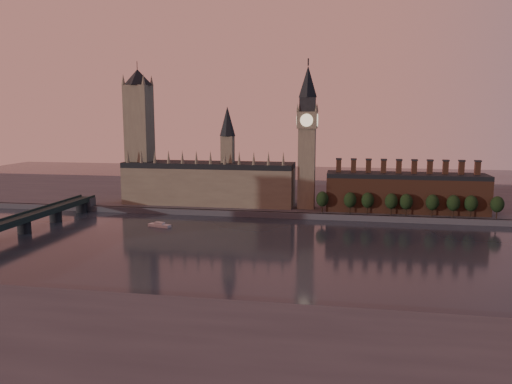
% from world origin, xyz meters
% --- Properties ---
extents(ground, '(900.00, 900.00, 0.00)m').
position_xyz_m(ground, '(0.00, 0.00, 0.00)').
color(ground, black).
rests_on(ground, ground).
extents(north_bank, '(900.00, 182.00, 4.00)m').
position_xyz_m(north_bank, '(0.00, 178.04, 2.00)').
color(north_bank, '#4E4D53').
rests_on(north_bank, ground).
extents(palace_of_westminster, '(130.00, 30.30, 74.00)m').
position_xyz_m(palace_of_westminster, '(-64.41, 114.91, 21.63)').
color(palace_of_westminster, '#7C7358').
rests_on(palace_of_westminster, north_bank).
extents(victoria_tower, '(24.00, 24.00, 108.00)m').
position_xyz_m(victoria_tower, '(-120.00, 115.00, 59.09)').
color(victoria_tower, '#7C7358').
rests_on(victoria_tower, north_bank).
extents(big_ben, '(15.00, 15.00, 107.00)m').
position_xyz_m(big_ben, '(10.00, 110.00, 56.83)').
color(big_ben, '#7C7358').
rests_on(big_ben, north_bank).
extents(chimney_block, '(110.00, 25.00, 37.00)m').
position_xyz_m(chimney_block, '(80.00, 110.00, 17.82)').
color(chimney_block, brown).
rests_on(chimney_block, north_bank).
extents(embankment_tree_0, '(8.60, 8.60, 14.88)m').
position_xyz_m(embankment_tree_0, '(22.42, 95.01, 13.47)').
color(embankment_tree_0, black).
rests_on(embankment_tree_0, north_bank).
extents(embankment_tree_1, '(8.60, 8.60, 14.88)m').
position_xyz_m(embankment_tree_1, '(41.49, 94.40, 13.47)').
color(embankment_tree_1, black).
rests_on(embankment_tree_1, north_bank).
extents(embankment_tree_2, '(8.60, 8.60, 14.88)m').
position_xyz_m(embankment_tree_2, '(53.42, 95.47, 13.47)').
color(embankment_tree_2, black).
rests_on(embankment_tree_2, north_bank).
extents(embankment_tree_3, '(8.60, 8.60, 14.88)m').
position_xyz_m(embankment_tree_3, '(69.11, 94.30, 13.47)').
color(embankment_tree_3, black).
rests_on(embankment_tree_3, north_bank).
extents(embankment_tree_4, '(8.60, 8.60, 14.88)m').
position_xyz_m(embankment_tree_4, '(78.92, 93.90, 13.47)').
color(embankment_tree_4, black).
rests_on(embankment_tree_4, north_bank).
extents(embankment_tree_5, '(8.60, 8.60, 14.88)m').
position_xyz_m(embankment_tree_5, '(95.97, 94.44, 13.47)').
color(embankment_tree_5, black).
rests_on(embankment_tree_5, north_bank).
extents(embankment_tree_6, '(8.60, 8.60, 14.88)m').
position_xyz_m(embankment_tree_6, '(109.33, 94.09, 13.47)').
color(embankment_tree_6, black).
rests_on(embankment_tree_6, north_bank).
extents(embankment_tree_7, '(8.60, 8.60, 14.88)m').
position_xyz_m(embankment_tree_7, '(120.61, 94.66, 13.47)').
color(embankment_tree_7, black).
rests_on(embankment_tree_7, north_bank).
extents(embankment_tree_8, '(8.60, 8.60, 14.88)m').
position_xyz_m(embankment_tree_8, '(136.79, 93.95, 13.47)').
color(embankment_tree_8, black).
rests_on(embankment_tree_8, north_bank).
extents(westminster_bridge, '(14.00, 200.00, 11.55)m').
position_xyz_m(westminster_bridge, '(-155.00, -2.70, 7.44)').
color(westminster_bridge, '#1D2E2A').
rests_on(westminster_bridge, ground).
extents(river_boat, '(15.79, 8.03, 3.04)m').
position_xyz_m(river_boat, '(-79.89, 48.32, 1.16)').
color(river_boat, '#BCBCBC').
rests_on(river_boat, ground).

